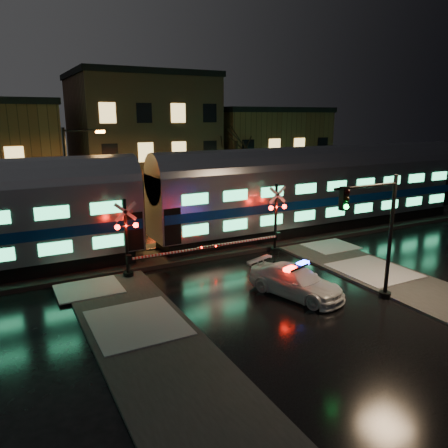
{
  "coord_description": "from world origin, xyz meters",
  "views": [
    {
      "loc": [
        -10.9,
        -18.75,
        8.18
      ],
      "look_at": [
        0.36,
        2.5,
        2.2
      ],
      "focal_mm": 35.0,
      "sensor_mm": 36.0,
      "label": 1
    }
  ],
  "objects_px": {
    "police_car": "(296,281)",
    "crossing_signal_right": "(271,226)",
    "traffic_light": "(377,237)",
    "streetlight": "(72,181)",
    "crossing_signal_left": "(134,246)"
  },
  "relations": [
    {
      "from": "crossing_signal_right",
      "to": "streetlight",
      "type": "xyz_separation_m",
      "value": [
        -10.2,
        6.69,
        2.56
      ]
    },
    {
      "from": "police_car",
      "to": "streetlight",
      "type": "relative_size",
      "value": 0.68
    },
    {
      "from": "traffic_light",
      "to": "streetlight",
      "type": "height_order",
      "value": "streetlight"
    },
    {
      "from": "traffic_light",
      "to": "police_car",
      "type": "bearing_deg",
      "value": 136.49
    },
    {
      "from": "police_car",
      "to": "traffic_light",
      "type": "relative_size",
      "value": 0.89
    },
    {
      "from": "police_car",
      "to": "crossing_signal_right",
      "type": "xyz_separation_m",
      "value": [
        2.52,
        5.81,
        1.08
      ]
    },
    {
      "from": "police_car",
      "to": "crossing_signal_right",
      "type": "distance_m",
      "value": 6.42
    },
    {
      "from": "police_car",
      "to": "traffic_light",
      "type": "bearing_deg",
      "value": -58.85
    },
    {
      "from": "police_car",
      "to": "streetlight",
      "type": "height_order",
      "value": "streetlight"
    },
    {
      "from": "crossing_signal_left",
      "to": "traffic_light",
      "type": "bearing_deg",
      "value": -43.32
    },
    {
      "from": "police_car",
      "to": "crossing_signal_right",
      "type": "height_order",
      "value": "crossing_signal_right"
    },
    {
      "from": "crossing_signal_left",
      "to": "streetlight",
      "type": "relative_size",
      "value": 0.78
    },
    {
      "from": "police_car",
      "to": "crossing_signal_left",
      "type": "bearing_deg",
      "value": 117.2
    },
    {
      "from": "traffic_light",
      "to": "streetlight",
      "type": "bearing_deg",
      "value": 121.9
    },
    {
      "from": "crossing_signal_left",
      "to": "traffic_light",
      "type": "xyz_separation_m",
      "value": [
        8.49,
        -8.01,
        1.32
      ]
    }
  ]
}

